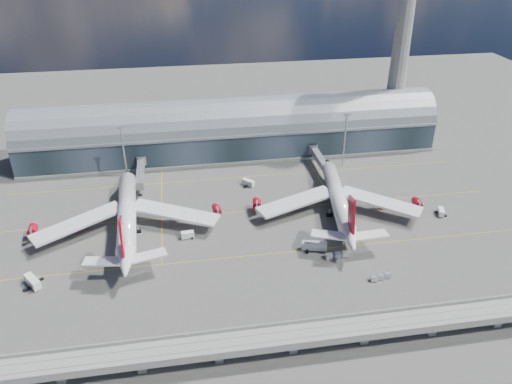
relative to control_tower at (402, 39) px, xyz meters
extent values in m
plane|color=#474744|center=(-85.00, -83.00, -51.64)|extent=(500.00, 500.00, 0.00)
cube|color=gold|center=(-85.00, -93.00, -51.63)|extent=(200.00, 0.25, 0.01)
cube|color=gold|center=(-85.00, -63.00, -51.63)|extent=(200.00, 0.25, 0.01)
cube|color=gold|center=(-85.00, -33.00, -51.63)|extent=(200.00, 0.25, 0.01)
cube|color=gold|center=(-120.00, -53.00, -51.63)|extent=(0.25, 80.00, 0.01)
cube|color=gold|center=(-50.00, -53.00, -51.63)|extent=(0.25, 80.00, 0.01)
cube|color=#1B272E|center=(-85.00, -5.00, -44.64)|extent=(200.00, 28.00, 14.00)
cylinder|color=gray|center=(-85.00, -5.00, -37.64)|extent=(200.00, 28.00, 28.00)
cube|color=gray|center=(-85.00, -19.00, -37.64)|extent=(200.00, 1.00, 1.20)
cube|color=gray|center=(-85.00, -5.00, -51.04)|extent=(200.00, 30.00, 1.20)
cube|color=gray|center=(0.00, 0.00, -47.64)|extent=(18.00, 18.00, 8.00)
cone|color=gray|center=(0.00, 0.00, -6.64)|extent=(10.00, 10.00, 90.00)
cube|color=gray|center=(-85.00, -138.00, -46.14)|extent=(220.00, 8.50, 1.20)
cube|color=gray|center=(-85.00, -142.00, -45.04)|extent=(220.00, 0.40, 1.20)
cube|color=gray|center=(-85.00, -134.00, -45.04)|extent=(220.00, 0.40, 1.20)
cube|color=gray|center=(-85.00, -139.50, -45.49)|extent=(220.00, 0.12, 0.12)
cube|color=gray|center=(-85.00, -136.50, -45.49)|extent=(220.00, 0.12, 0.12)
cube|color=gray|center=(-145.00, -138.00, -49.14)|extent=(2.20, 2.20, 5.00)
cube|color=gray|center=(-125.00, -138.00, -49.14)|extent=(2.20, 2.20, 5.00)
cube|color=gray|center=(-105.00, -138.00, -49.14)|extent=(2.20, 2.20, 5.00)
cube|color=gray|center=(-85.00, -138.00, -49.14)|extent=(2.20, 2.20, 5.00)
cube|color=gray|center=(-65.00, -138.00, -49.14)|extent=(2.20, 2.20, 5.00)
cube|color=gray|center=(-45.00, -138.00, -49.14)|extent=(2.20, 2.20, 5.00)
cube|color=gray|center=(-25.00, -138.00, -49.14)|extent=(2.20, 2.20, 5.00)
cylinder|color=gray|center=(-135.00, -28.00, -39.14)|extent=(0.70, 0.70, 25.00)
cube|color=gray|center=(-135.00, -28.00, -26.44)|extent=(3.00, 0.40, 1.00)
cylinder|color=gray|center=(-35.00, -28.00, -39.14)|extent=(0.70, 0.70, 25.00)
cube|color=gray|center=(-35.00, -28.00, -26.44)|extent=(3.00, 0.40, 1.00)
cylinder|color=white|center=(-132.28, -67.61, -45.15)|extent=(9.31, 55.77, 6.70)
cone|color=white|center=(-133.74, -36.74, -45.15)|extent=(7.09, 8.68, 6.70)
cone|color=white|center=(-130.73, -100.56, -44.31)|extent=(7.28, 12.86, 6.70)
cube|color=#A50718|center=(-130.87, -97.42, -36.04)|extent=(1.32, 12.54, 13.86)
cube|color=white|center=(-149.69, -70.52, -45.98)|extent=(33.29, 24.43, 2.71)
cube|color=white|center=(-114.68, -68.87, -45.98)|extent=(34.09, 21.99, 2.71)
cylinder|color=#A50718|center=(-150.43, -68.46, -47.87)|extent=(3.59, 5.39, 3.35)
cylinder|color=#A50718|center=(-165.99, -69.20, -47.87)|extent=(3.59, 5.39, 3.35)
cylinder|color=#A50718|center=(-114.14, -66.75, -47.87)|extent=(3.59, 5.39, 3.35)
cylinder|color=#A50718|center=(-98.58, -66.01, -47.87)|extent=(3.59, 5.39, 3.35)
cylinder|color=gray|center=(-133.21, -48.06, -50.07)|extent=(0.52, 0.52, 3.14)
cylinder|color=gray|center=(-135.43, -71.95, -50.07)|extent=(0.63, 0.63, 3.14)
cylinder|color=gray|center=(-128.74, -71.63, -50.07)|extent=(0.63, 0.63, 3.14)
cylinder|color=black|center=(-135.43, -71.95, -51.06)|extent=(2.37, 1.68, 1.57)
cylinder|color=black|center=(-128.74, -71.63, -51.06)|extent=(2.37, 1.68, 1.57)
cylinder|color=white|center=(-50.80, -68.55, -45.39)|extent=(14.37, 51.53, 6.14)
cone|color=white|center=(-46.13, -40.15, -45.39)|extent=(7.43, 9.36, 6.14)
cone|color=white|center=(-55.81, -99.04, -44.54)|extent=(8.12, 13.53, 6.14)
cube|color=#A50718|center=(-55.30, -95.91, -36.49)|extent=(2.79, 12.62, 14.02)
cube|color=white|center=(-67.51, -67.95, -46.24)|extent=(32.97, 18.25, 2.62)
cube|color=white|center=(-34.78, -73.33, -46.24)|extent=(30.54, 26.11, 2.62)
cylinder|color=black|center=(-50.80, -68.55, -47.08)|extent=(12.61, 46.19, 5.22)
cylinder|color=#A50718|center=(-67.77, -65.77, -48.14)|extent=(4.20, 5.77, 3.39)
cylinder|color=#A50718|center=(-82.31, -63.37, -48.14)|extent=(4.20, 5.77, 3.39)
cylinder|color=#A50718|center=(-33.83, -71.34, -48.14)|extent=(4.20, 5.77, 3.39)
cylinder|color=#A50718|center=(-19.29, -73.73, -48.14)|extent=(4.20, 5.77, 3.39)
cylinder|color=gray|center=(-47.87, -50.74, -50.05)|extent=(0.53, 0.53, 3.18)
cylinder|color=gray|center=(-54.83, -72.18, -50.05)|extent=(0.64, 0.64, 3.18)
cylinder|color=gray|center=(-48.14, -73.28, -50.05)|extent=(0.64, 0.64, 3.18)
cylinder|color=black|center=(-54.83, -72.18, -51.05)|extent=(2.56, 1.95, 1.59)
cylinder|color=black|center=(-48.14, -73.28, -51.05)|extent=(2.56, 1.95, 1.59)
cube|color=gray|center=(-128.78, -31.00, -46.44)|extent=(3.00, 24.00, 3.00)
cube|color=gray|center=(-128.78, -43.00, -46.44)|extent=(3.60, 3.60, 3.40)
cylinder|color=gray|center=(-128.78, -19.00, -46.44)|extent=(4.40, 4.40, 4.00)
cylinder|color=gray|center=(-128.78, -43.00, -49.94)|extent=(0.50, 0.50, 3.40)
cylinder|color=black|center=(-128.78, -43.00, -51.29)|extent=(1.40, 0.80, 0.80)
cube|color=gray|center=(-47.30, -33.00, -46.44)|extent=(3.00, 28.00, 3.00)
cube|color=gray|center=(-47.30, -47.00, -46.44)|extent=(3.60, 3.60, 3.40)
cylinder|color=gray|center=(-47.30, -19.00, -46.44)|extent=(4.40, 4.40, 4.00)
cylinder|color=gray|center=(-47.30, -47.00, -49.94)|extent=(0.50, 0.50, 3.40)
cylinder|color=black|center=(-47.30, -47.00, -51.29)|extent=(1.40, 0.80, 0.80)
cube|color=white|center=(-160.47, -97.54, -49.92)|extent=(6.38, 7.52, 2.78)
cylinder|color=black|center=(-159.06, -95.59, -51.15)|extent=(2.73, 2.35, 0.96)
cylinder|color=black|center=(-161.87, -99.48, -51.15)|extent=(2.73, 2.35, 0.96)
cube|color=white|center=(-110.55, -78.41, -50.15)|extent=(4.80, 2.51, 2.41)
cylinder|color=black|center=(-109.07, -78.53, -51.22)|extent=(1.02, 2.38, 0.83)
cylinder|color=black|center=(-112.03, -78.29, -51.22)|extent=(1.02, 2.38, 0.83)
cube|color=white|center=(-66.79, -93.25, -49.88)|extent=(9.13, 4.74, 2.85)
cylinder|color=black|center=(-64.08, -92.51, -51.14)|extent=(1.67, 2.90, 0.99)
cylinder|color=black|center=(-69.50, -93.98, -51.14)|extent=(1.67, 2.90, 0.99)
cube|color=white|center=(-10.94, -78.28, -50.27)|extent=(3.66, 5.49, 2.22)
cylinder|color=black|center=(-11.53, -76.74, -51.25)|extent=(2.27, 1.48, 0.77)
cylinder|color=black|center=(-10.36, -79.81, -51.25)|extent=(2.27, 1.48, 0.77)
cube|color=white|center=(-41.05, -61.52, -50.27)|extent=(2.33, 4.43, 2.22)
cylinder|color=black|center=(-41.17, -60.15, -51.25)|extent=(2.20, 0.95, 0.77)
cylinder|color=black|center=(-40.93, -62.88, -51.25)|extent=(2.20, 0.95, 0.77)
cube|color=white|center=(-82.45, -41.46, -50.14)|extent=(5.43, 5.52, 2.43)
cylinder|color=black|center=(-81.21, -40.17, -51.22)|extent=(2.26, 2.22, 0.84)
cylinder|color=black|center=(-83.69, -42.75, -51.22)|extent=(2.26, 2.22, 0.84)
cube|color=gray|center=(-63.11, -99.22, -51.35)|extent=(2.81, 1.95, 0.34)
cube|color=silver|center=(-63.11, -99.22, -50.45)|extent=(2.35, 1.81, 1.70)
cube|color=gray|center=(-60.16, -99.08, -51.35)|extent=(2.81, 1.95, 0.34)
cube|color=silver|center=(-60.16, -99.08, -50.45)|extent=(2.35, 1.81, 1.70)
cube|color=gray|center=(-57.22, -98.94, -51.35)|extent=(2.81, 1.95, 0.34)
cube|color=silver|center=(-57.22, -98.94, -50.45)|extent=(2.35, 1.81, 1.70)
cube|color=gray|center=(-52.26, -113.16, -51.39)|extent=(2.59, 1.97, 0.29)
cube|color=silver|center=(-52.26, -113.16, -50.62)|extent=(2.19, 1.80, 1.46)
cube|color=gray|center=(-49.78, -112.67, -51.39)|extent=(2.59, 1.97, 0.29)
cube|color=silver|center=(-49.78, -112.67, -50.62)|extent=(2.19, 1.80, 1.46)
cube|color=gray|center=(-47.31, -112.18, -51.39)|extent=(2.59, 1.97, 0.29)
cube|color=silver|center=(-47.31, -112.18, -50.62)|extent=(2.19, 1.80, 1.46)
camera|label=1|loc=(-110.85, -232.65, 51.45)|focal=35.00mm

